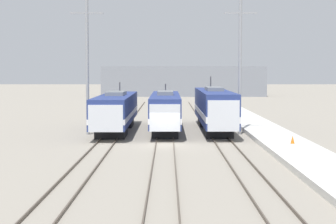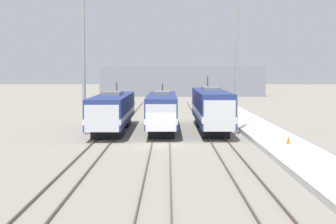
{
  "view_description": "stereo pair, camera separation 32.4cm",
  "coord_description": "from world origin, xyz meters",
  "px_view_note": "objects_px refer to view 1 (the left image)",
  "views": [
    {
      "loc": [
        0.26,
        -44.67,
        5.96
      ],
      "look_at": [
        0.34,
        3.65,
        2.39
      ],
      "focal_mm": 60.0,
      "sensor_mm": 36.0,
      "label": 1
    },
    {
      "loc": [
        0.58,
        -44.67,
        5.96
      ],
      "look_at": [
        0.34,
        3.65,
        2.39
      ],
      "focal_mm": 60.0,
      "sensor_mm": 36.0,
      "label": 2
    }
  ],
  "objects_px": {
    "locomotive_far_left": "(115,111)",
    "locomotive_center": "(164,111)",
    "traffic_cone": "(292,140)",
    "locomotive_far_right": "(213,108)",
    "catenary_tower_left": "(86,63)",
    "catenary_tower_right": "(239,63)"
  },
  "relations": [
    {
      "from": "locomotive_center",
      "to": "catenary_tower_left",
      "type": "relative_size",
      "value": 1.46
    },
    {
      "from": "catenary_tower_left",
      "to": "catenary_tower_right",
      "type": "distance_m",
      "value": 14.17
    },
    {
      "from": "catenary_tower_left",
      "to": "traffic_cone",
      "type": "distance_m",
      "value": 20.46
    },
    {
      "from": "traffic_cone",
      "to": "locomotive_center",
      "type": "bearing_deg",
      "value": 128.46
    },
    {
      "from": "locomotive_far_right",
      "to": "catenary_tower_left",
      "type": "height_order",
      "value": "catenary_tower_left"
    },
    {
      "from": "catenary_tower_left",
      "to": "traffic_cone",
      "type": "height_order",
      "value": "catenary_tower_left"
    },
    {
      "from": "locomotive_center",
      "to": "traffic_cone",
      "type": "distance_m",
      "value": 15.76
    },
    {
      "from": "locomotive_center",
      "to": "locomotive_far_right",
      "type": "xyz_separation_m",
      "value": [
        4.83,
        0.52,
        0.18
      ]
    },
    {
      "from": "traffic_cone",
      "to": "locomotive_far_right",
      "type": "bearing_deg",
      "value": 111.06
    },
    {
      "from": "locomotive_far_right",
      "to": "catenary_tower_left",
      "type": "distance_m",
      "value": 13.25
    },
    {
      "from": "catenary_tower_left",
      "to": "locomotive_far_right",
      "type": "bearing_deg",
      "value": 14.58
    },
    {
      "from": "traffic_cone",
      "to": "catenary_tower_left",
      "type": "bearing_deg",
      "value": 150.34
    },
    {
      "from": "catenary_tower_right",
      "to": "traffic_cone",
      "type": "bearing_deg",
      "value": -73.7
    },
    {
      "from": "locomotive_far_right",
      "to": "traffic_cone",
      "type": "distance_m",
      "value": 13.82
    },
    {
      "from": "catenary_tower_right",
      "to": "locomotive_far_left",
      "type": "bearing_deg",
      "value": 169.08
    },
    {
      "from": "locomotive_far_left",
      "to": "locomotive_center",
      "type": "bearing_deg",
      "value": 4.1
    },
    {
      "from": "catenary_tower_left",
      "to": "catenary_tower_right",
      "type": "height_order",
      "value": "same"
    },
    {
      "from": "locomotive_far_left",
      "to": "catenary_tower_right",
      "type": "distance_m",
      "value": 12.87
    },
    {
      "from": "locomotive_far_left",
      "to": "traffic_cone",
      "type": "bearing_deg",
      "value": -39.3
    },
    {
      "from": "locomotive_far_left",
      "to": "locomotive_center",
      "type": "relative_size",
      "value": 1.02
    },
    {
      "from": "locomotive_center",
      "to": "traffic_cone",
      "type": "height_order",
      "value": "locomotive_center"
    },
    {
      "from": "catenary_tower_left",
      "to": "traffic_cone",
      "type": "bearing_deg",
      "value": -29.66
    }
  ]
}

